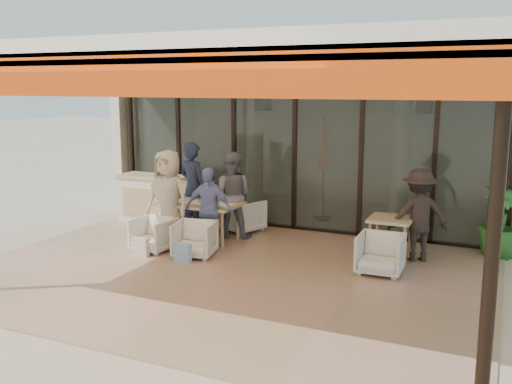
# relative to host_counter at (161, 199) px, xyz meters

# --- Properties ---
(ground) EXTENTS (70.00, 70.00, 0.00)m
(ground) POSITION_rel_host_counter_xyz_m (2.75, -2.30, -0.53)
(ground) COLOR #C6B293
(ground) RESTS_ON ground
(terrace_floor) EXTENTS (8.00, 6.00, 0.01)m
(terrace_floor) POSITION_rel_host_counter_xyz_m (2.75, -2.30, -0.53)
(terrace_floor) COLOR tan
(terrace_floor) RESTS_ON ground
(terrace_structure) EXTENTS (8.00, 6.00, 3.40)m
(terrace_structure) POSITION_rel_host_counter_xyz_m (2.75, -2.56, 2.72)
(terrace_structure) COLOR silver
(terrace_structure) RESTS_ON ground
(glass_storefront) EXTENTS (8.08, 0.10, 3.20)m
(glass_storefront) POSITION_rel_host_counter_xyz_m (2.75, 0.70, 1.07)
(glass_storefront) COLOR #9EADA3
(glass_storefront) RESTS_ON ground
(interior_block) EXTENTS (9.05, 3.62, 3.52)m
(interior_block) POSITION_rel_host_counter_xyz_m (2.76, 3.02, 1.70)
(interior_block) COLOR silver
(interior_block) RESTS_ON ground
(host_counter) EXTENTS (1.85, 0.65, 1.04)m
(host_counter) POSITION_rel_host_counter_xyz_m (0.00, 0.00, 0.00)
(host_counter) COLOR silver
(host_counter) RESTS_ON ground
(dining_table) EXTENTS (1.50, 0.90, 0.93)m
(dining_table) POSITION_rel_host_counter_xyz_m (1.44, -0.82, 0.16)
(dining_table) COLOR #D0B57E
(dining_table) RESTS_ON ground
(chair_far_left) EXTENTS (0.70, 0.67, 0.61)m
(chair_far_left) POSITION_rel_host_counter_xyz_m (1.03, 0.12, -0.23)
(chair_far_left) COLOR white
(chair_far_left) RESTS_ON ground
(chair_far_right) EXTENTS (0.90, 0.87, 0.74)m
(chair_far_right) POSITION_rel_host_counter_xyz_m (1.87, 0.12, -0.16)
(chair_far_right) COLOR white
(chair_far_right) RESTS_ON ground
(chair_near_left) EXTENTS (0.71, 0.68, 0.67)m
(chair_near_left) POSITION_rel_host_counter_xyz_m (1.03, -1.78, -0.20)
(chair_near_left) COLOR white
(chair_near_left) RESTS_ON ground
(chair_near_right) EXTENTS (0.78, 0.75, 0.68)m
(chair_near_right) POSITION_rel_host_counter_xyz_m (1.87, -1.78, -0.19)
(chair_near_right) COLOR white
(chair_near_right) RESTS_ON ground
(diner_navy) EXTENTS (0.76, 0.61, 1.82)m
(diner_navy) POSITION_rel_host_counter_xyz_m (1.03, -0.38, 0.38)
(diner_navy) COLOR #171C34
(diner_navy) RESTS_ON ground
(diner_grey) EXTENTS (0.95, 0.82, 1.68)m
(diner_grey) POSITION_rel_host_counter_xyz_m (1.87, -0.38, 0.31)
(diner_grey) COLOR slate
(diner_grey) RESTS_ON ground
(diner_cream) EXTENTS (0.91, 0.63, 1.76)m
(diner_cream) POSITION_rel_host_counter_xyz_m (1.03, -1.28, 0.35)
(diner_cream) COLOR beige
(diner_cream) RESTS_ON ground
(diner_periwinkle) EXTENTS (0.90, 0.43, 1.49)m
(diner_periwinkle) POSITION_rel_host_counter_xyz_m (1.87, -1.28, 0.21)
(diner_periwinkle) COLOR #7085BC
(diner_periwinkle) RESTS_ON ground
(tote_bag_cream) EXTENTS (0.30, 0.10, 0.34)m
(tote_bag_cream) POSITION_rel_host_counter_xyz_m (1.03, -2.18, -0.36)
(tote_bag_cream) COLOR silver
(tote_bag_cream) RESTS_ON ground
(tote_bag_blue) EXTENTS (0.30, 0.10, 0.34)m
(tote_bag_blue) POSITION_rel_host_counter_xyz_m (1.87, -2.18, -0.36)
(tote_bag_blue) COLOR #99BFD8
(tote_bag_blue) RESTS_ON ground
(side_table) EXTENTS (0.70, 0.70, 0.74)m
(side_table) POSITION_rel_host_counter_xyz_m (4.96, -0.62, 0.11)
(side_table) COLOR #D0B57E
(side_table) RESTS_ON ground
(side_chair) EXTENTS (0.70, 0.66, 0.71)m
(side_chair) POSITION_rel_host_counter_xyz_m (4.96, -1.37, -0.18)
(side_chair) COLOR white
(side_chair) RESTS_ON ground
(standing_woman) EXTENTS (1.17, 0.97, 1.58)m
(standing_woman) POSITION_rel_host_counter_xyz_m (5.38, -0.46, 0.26)
(standing_woman) COLOR black
(standing_woman) RESTS_ON ground
(potted_palm) EXTENTS (0.99, 0.99, 1.25)m
(potted_palm) POSITION_rel_host_counter_xyz_m (6.61, 0.39, 0.09)
(potted_palm) COLOR #1E5919
(potted_palm) RESTS_ON ground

